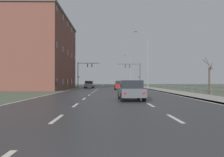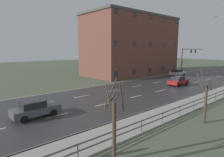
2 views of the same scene
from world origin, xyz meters
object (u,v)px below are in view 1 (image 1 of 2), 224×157
object	(u,v)px
traffic_signal_right	(134,70)
brick_building	(38,53)
car_mid_centre	(120,85)
car_distant	(89,84)
street_lamp_midground	(147,61)
traffic_signal_left	(83,70)
car_near_left	(131,90)
street_lamp_distant	(130,70)

from	to	relation	value
traffic_signal_right	brick_building	size ratio (longest dim) A/B	0.26
car_mid_centre	brick_building	xyz separation A→B (m)	(-15.88, 5.03, 6.18)
car_distant	street_lamp_midground	bearing A→B (deg)	-21.29
car_mid_centre	street_lamp_midground	bearing A→B (deg)	40.35
street_lamp_midground	traffic_signal_left	size ratio (longest dim) A/B	1.81
traffic_signal_right	brick_building	world-z (taller)	brick_building
traffic_signal_left	car_near_left	xyz separation A→B (m)	(8.03, -41.76, -3.55)
traffic_signal_left	car_mid_centre	xyz separation A→B (m)	(8.34, -18.12, -3.55)
traffic_signal_right	car_distant	bearing A→B (deg)	-141.91
traffic_signal_right	traffic_signal_left	world-z (taller)	traffic_signal_left
street_lamp_distant	traffic_signal_left	xyz separation A→B (m)	(-14.03, -23.43, -0.93)
street_lamp_distant	car_near_left	world-z (taller)	street_lamp_distant
traffic_signal_left	traffic_signal_right	bearing A→B (deg)	2.76
traffic_signal_left	street_lamp_distant	bearing A→B (deg)	59.09
traffic_signal_left	brick_building	bearing A→B (deg)	-119.93
traffic_signal_left	car_distant	bearing A→B (deg)	-74.80
car_mid_centre	brick_building	bearing A→B (deg)	161.59
car_mid_centre	brick_building	distance (m)	17.76
street_lamp_midground	car_distant	distance (m)	13.82
street_lamp_midground	traffic_signal_left	bearing A→B (deg)	136.66
traffic_signal_left	car_mid_centre	size ratio (longest dim) A/B	1.53
street_lamp_distant	car_mid_centre	bearing A→B (deg)	-97.79
brick_building	traffic_signal_left	bearing A→B (deg)	60.07
car_distant	traffic_signal_left	bearing A→B (deg)	108.07
street_lamp_midground	car_distant	bearing A→B (deg)	155.84
traffic_signal_right	brick_building	bearing A→B (deg)	-146.25
street_lamp_midground	traffic_signal_right	xyz separation A→B (m)	(-0.99, 13.81, -1.29)
traffic_signal_right	car_mid_centre	xyz separation A→B (m)	(-4.65, -18.75, -3.46)
traffic_signal_left	car_mid_centre	bearing A→B (deg)	-65.30
brick_building	street_lamp_distant	bearing A→B (deg)	59.44
car_distant	brick_building	world-z (taller)	brick_building
street_lamp_distant	traffic_signal_right	distance (m)	22.85
car_distant	car_near_left	bearing A→B (deg)	-77.27
street_lamp_midground	brick_building	xyz separation A→B (m)	(-21.52, 0.09, 1.42)
car_distant	car_near_left	distance (m)	34.39
car_near_left	car_mid_centre	distance (m)	23.64
traffic_signal_left	car_distant	xyz separation A→B (m)	(2.14, -7.88, -3.55)
traffic_signal_right	car_distant	xyz separation A→B (m)	(-10.85, -8.51, -3.46)
traffic_signal_left	car_near_left	size ratio (longest dim) A/B	1.52
street_lamp_midground	brick_building	world-z (taller)	brick_building
street_lamp_midground	car_mid_centre	xyz separation A→B (m)	(-5.64, -4.94, -4.76)
traffic_signal_right	car_distant	world-z (taller)	traffic_signal_right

